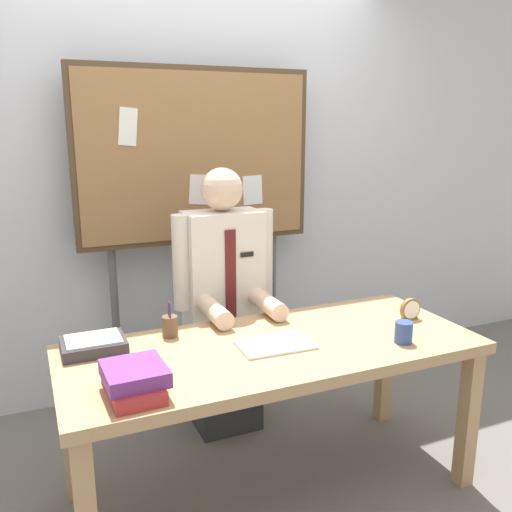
{
  "coord_description": "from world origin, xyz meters",
  "views": [
    {
      "loc": [
        -0.94,
        -1.97,
        1.65
      ],
      "look_at": [
        0.0,
        0.19,
        1.07
      ],
      "focal_mm": 38.0,
      "sensor_mm": 36.0,
      "label": 1
    }
  ],
  "objects_px": {
    "person": "(224,312)",
    "coffee_mug": "(404,332)",
    "pen_holder": "(170,326)",
    "open_notebook": "(275,345)",
    "book_stack": "(134,380)",
    "paper_tray": "(94,345)",
    "bulletin_board": "(197,162)",
    "desk_clock": "(410,310)",
    "desk": "(273,362)"
  },
  "relations": [
    {
      "from": "desk",
      "to": "pen_holder",
      "type": "xyz_separation_m",
      "value": [
        -0.39,
        0.26,
        0.13
      ]
    },
    {
      "from": "book_stack",
      "to": "pen_holder",
      "type": "bearing_deg",
      "value": 61.58
    },
    {
      "from": "desk_clock",
      "to": "coffee_mug",
      "type": "bearing_deg",
      "value": -134.22
    },
    {
      "from": "desk_clock",
      "to": "coffee_mug",
      "type": "distance_m",
      "value": 0.3
    },
    {
      "from": "person",
      "to": "open_notebook",
      "type": "height_order",
      "value": "person"
    },
    {
      "from": "desk",
      "to": "open_notebook",
      "type": "relative_size",
      "value": 5.67
    },
    {
      "from": "pen_holder",
      "to": "person",
      "type": "bearing_deg",
      "value": 42.35
    },
    {
      "from": "desk",
      "to": "bulletin_board",
      "type": "height_order",
      "value": "bulletin_board"
    },
    {
      "from": "person",
      "to": "open_notebook",
      "type": "xyz_separation_m",
      "value": [
        -0.0,
        -0.63,
        0.06
      ]
    },
    {
      "from": "desk",
      "to": "book_stack",
      "type": "bearing_deg",
      "value": -162.43
    },
    {
      "from": "coffee_mug",
      "to": "pen_holder",
      "type": "xyz_separation_m",
      "value": [
        -0.91,
        0.47,
        0.0
      ]
    },
    {
      "from": "person",
      "to": "desk_clock",
      "type": "distance_m",
      "value": 0.96
    },
    {
      "from": "book_stack",
      "to": "paper_tray",
      "type": "distance_m",
      "value": 0.44
    },
    {
      "from": "book_stack",
      "to": "pen_holder",
      "type": "height_order",
      "value": "pen_holder"
    },
    {
      "from": "desk",
      "to": "coffee_mug",
      "type": "bearing_deg",
      "value": -21.62
    },
    {
      "from": "desk",
      "to": "desk_clock",
      "type": "relative_size",
      "value": 16.62
    },
    {
      "from": "person",
      "to": "coffee_mug",
      "type": "distance_m",
      "value": 0.98
    },
    {
      "from": "person",
      "to": "coffee_mug",
      "type": "bearing_deg",
      "value": -57.41
    },
    {
      "from": "bulletin_board",
      "to": "pen_holder",
      "type": "xyz_separation_m",
      "value": [
        -0.39,
        -0.78,
        -0.66
      ]
    },
    {
      "from": "bulletin_board",
      "to": "paper_tray",
      "type": "xyz_separation_m",
      "value": [
        -0.72,
        -0.81,
        -0.68
      ]
    },
    {
      "from": "desk",
      "to": "book_stack",
      "type": "xyz_separation_m",
      "value": [
        -0.64,
        -0.2,
        0.14
      ]
    },
    {
      "from": "person",
      "to": "paper_tray",
      "type": "distance_m",
      "value": 0.82
    },
    {
      "from": "desk_clock",
      "to": "paper_tray",
      "type": "bearing_deg",
      "value": 171.13
    },
    {
      "from": "person",
      "to": "desk_clock",
      "type": "bearing_deg",
      "value": -39.57
    },
    {
      "from": "book_stack",
      "to": "pen_holder",
      "type": "xyz_separation_m",
      "value": [
        0.25,
        0.46,
        -0.0
      ]
    },
    {
      "from": "pen_holder",
      "to": "open_notebook",
      "type": "bearing_deg",
      "value": -36.3
    },
    {
      "from": "open_notebook",
      "to": "pen_holder",
      "type": "bearing_deg",
      "value": 143.7
    },
    {
      "from": "person",
      "to": "bulletin_board",
      "type": "distance_m",
      "value": 0.88
    },
    {
      "from": "pen_holder",
      "to": "desk_clock",
      "type": "bearing_deg",
      "value": -12.87
    },
    {
      "from": "desk",
      "to": "desk_clock",
      "type": "height_order",
      "value": "desk_clock"
    },
    {
      "from": "desk_clock",
      "to": "paper_tray",
      "type": "height_order",
      "value": "desk_clock"
    },
    {
      "from": "bulletin_board",
      "to": "desk_clock",
      "type": "xyz_separation_m",
      "value": [
        0.73,
        -1.04,
        -0.66
      ]
    },
    {
      "from": "desk",
      "to": "person",
      "type": "relative_size",
      "value": 1.26
    },
    {
      "from": "paper_tray",
      "to": "desk_clock",
      "type": "bearing_deg",
      "value": -8.87
    },
    {
      "from": "pen_holder",
      "to": "book_stack",
      "type": "bearing_deg",
      "value": -118.42
    },
    {
      "from": "book_stack",
      "to": "paper_tray",
      "type": "bearing_deg",
      "value": 100.87
    },
    {
      "from": "desk",
      "to": "desk_clock",
      "type": "xyz_separation_m",
      "value": [
        0.73,
        0.01,
        0.13
      ]
    },
    {
      "from": "person",
      "to": "pen_holder",
      "type": "relative_size",
      "value": 8.95
    },
    {
      "from": "paper_tray",
      "to": "pen_holder",
      "type": "bearing_deg",
      "value": 4.94
    },
    {
      "from": "coffee_mug",
      "to": "bulletin_board",
      "type": "bearing_deg",
      "value": 112.78
    },
    {
      "from": "book_stack",
      "to": "coffee_mug",
      "type": "xyz_separation_m",
      "value": [
        1.16,
        -0.01,
        -0.0
      ]
    },
    {
      "from": "desk",
      "to": "book_stack",
      "type": "distance_m",
      "value": 0.68
    },
    {
      "from": "book_stack",
      "to": "coffee_mug",
      "type": "height_order",
      "value": "book_stack"
    },
    {
      "from": "person",
      "to": "pen_holder",
      "type": "bearing_deg",
      "value": -137.65
    },
    {
      "from": "person",
      "to": "bulletin_board",
      "type": "xyz_separation_m",
      "value": [
        -0.0,
        0.43,
        0.76
      ]
    },
    {
      "from": "coffee_mug",
      "to": "pen_holder",
      "type": "relative_size",
      "value": 0.59
    },
    {
      "from": "desk",
      "to": "desk_clock",
      "type": "distance_m",
      "value": 0.75
    },
    {
      "from": "coffee_mug",
      "to": "open_notebook",
      "type": "bearing_deg",
      "value": 160.32
    },
    {
      "from": "person",
      "to": "bulletin_board",
      "type": "height_order",
      "value": "bulletin_board"
    },
    {
      "from": "book_stack",
      "to": "open_notebook",
      "type": "xyz_separation_m",
      "value": [
        0.64,
        0.18,
        -0.05
      ]
    }
  ]
}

